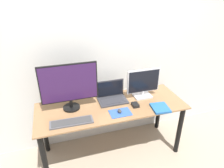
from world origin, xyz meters
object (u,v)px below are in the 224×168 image
Objects in this scene: laptop at (112,95)px; keyboard at (72,122)px; monitor_right at (143,83)px; mouse at (120,111)px; monitor_left at (69,86)px; power_brick at (135,105)px; book at (160,108)px.

keyboard is at bearing -148.98° from laptop.
monitor_right is 0.49m from mouse.
laptop is (0.49, 0.04, -0.23)m from monitor_left.
laptop is 3.72× the size of power_brick.
keyboard is at bearing -172.73° from power_brick.
monitor_right is 1.21× the size of laptop.
laptop is at bearing 134.26° from power_brick.
mouse is (0.00, -0.29, -0.04)m from laptop.
laptop reaches higher than power_brick.
monitor_left is at bearing 153.34° from mouse.
mouse reaches higher than keyboard.
book is at bearing -2.27° from keyboard.
keyboard is 4.81× the size of power_brick.
laptop is 5.19× the size of mouse.
monitor_left is 9.42× the size of mouse.
book is (0.96, -0.31, -0.28)m from monitor_left.
mouse is at bearing -89.97° from laptop.
monitor_right reaches higher than book.
monitor_left reaches higher than keyboard.
mouse is (0.49, -0.25, -0.27)m from monitor_left.
laptop is 0.77× the size of keyboard.
monitor_left reaches higher than monitor_right.
monitor_left is 6.76× the size of power_brick.
laptop is 0.31m from power_brick.
laptop reaches higher than keyboard.
power_brick is at bearing 151.81° from book.
keyboard is (-0.92, -0.27, -0.17)m from monitor_right.
power_brick is (-0.17, -0.18, -0.17)m from monitor_right.
monitor_left is at bearing 83.15° from keyboard.
monitor_left is 1.82× the size of laptop.
monitor_left is 1.41× the size of keyboard.
laptop is 0.29m from mouse.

